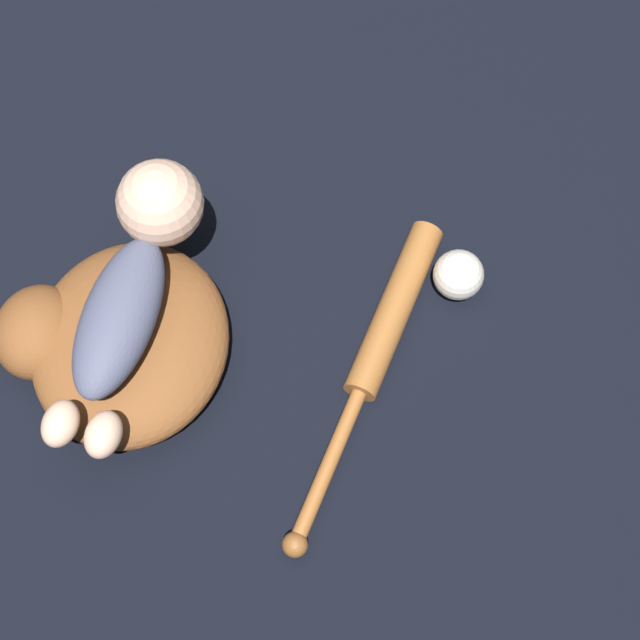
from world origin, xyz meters
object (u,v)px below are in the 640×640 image
object	(u,v)px
baseball	(458,275)
baby_figure	(134,271)
baseball_bat	(381,341)
baseball_glove	(115,341)

from	to	relation	value
baseball	baby_figure	bearing A→B (deg)	106.60
baby_figure	baseball_bat	world-z (taller)	baby_figure
baseball_bat	baseball_glove	bearing A→B (deg)	102.10
baby_figure	baseball	bearing A→B (deg)	-73.40
baseball_glove	baseball	world-z (taller)	baseball_glove
baseball_bat	baseball	world-z (taller)	baseball
baby_figure	baseball_bat	size ratio (longest dim) A/B	0.80
baseball_bat	baseball	size ratio (longest dim) A/B	6.97
baseball_glove	baseball_bat	distance (m)	0.35
baseball	baseball_glove	bearing A→B (deg)	112.97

